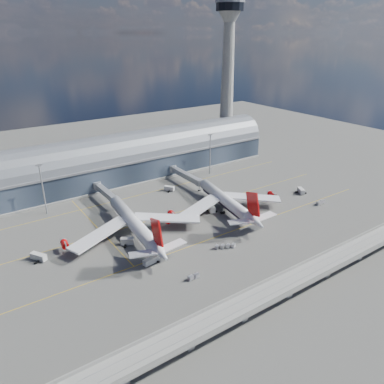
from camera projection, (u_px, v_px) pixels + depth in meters
ground at (194, 231)px, 167.85m from camera, size 500.00×500.00×0.00m
taxi_lines at (169, 213)px, 184.61m from camera, size 200.00×80.12×0.01m
terminal at (120, 161)px, 222.55m from camera, size 200.00×30.00×28.00m
control_tower at (227, 81)px, 254.83m from camera, size 19.00×19.00×103.00m
guideway at (289, 283)px, 124.07m from camera, size 220.00×8.50×7.20m
floodlight_mast_left at (43, 188)px, 178.17m from camera, size 3.00×0.70×25.70m
floodlight_mast_right at (210, 153)px, 230.26m from camera, size 3.00×0.70×25.70m
airliner_left at (135, 224)px, 161.16m from camera, size 61.99×65.17×19.85m
airliner_right at (226, 201)px, 184.45m from camera, size 59.57×62.33×19.84m
jet_bridge_left at (105, 192)px, 195.57m from camera, size 4.40×28.00×7.25m
jet_bridge_right at (184, 175)px, 219.37m from camera, size 4.40×32.00×7.25m
service_truck_0 at (38, 257)px, 145.59m from camera, size 5.41×6.90×2.79m
service_truck_1 at (127, 241)px, 156.03m from camera, size 5.96×4.93×3.16m
service_truck_2 at (151, 260)px, 143.44m from camera, size 7.28×3.21×2.55m
service_truck_3 at (301, 191)px, 206.32m from camera, size 4.72×6.27×2.85m
service_truck_4 at (211, 209)px, 184.91m from camera, size 4.47×6.27×3.31m
service_truck_5 at (169, 188)px, 209.72m from camera, size 5.11×5.78×2.72m
cargo_train_0 at (194, 277)px, 134.58m from camera, size 4.81×1.81×1.60m
cargo_train_1 at (225, 246)px, 154.00m from camera, size 8.85×5.13×1.52m
cargo_train_2 at (320, 202)px, 193.32m from camera, size 5.77×2.14×1.93m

